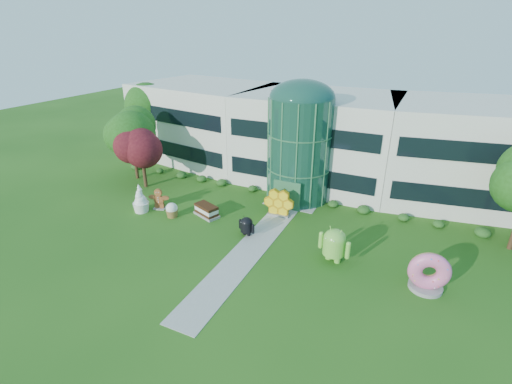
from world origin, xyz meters
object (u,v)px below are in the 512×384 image
at_px(android_green, 334,243).
at_px(donut, 429,271).
at_px(gingerbread, 159,199).
at_px(android_black, 247,225).

relative_size(android_green, donut, 1.08).
distance_m(donut, gingerbread, 23.24).
bearing_deg(gingerbread, donut, -19.46).
distance_m(android_green, gingerbread, 16.94).
xyz_separation_m(android_green, gingerbread, (-16.88, 1.32, -0.47)).
xyz_separation_m(donut, gingerbread, (-23.16, 1.87, -0.36)).
height_order(android_black, gingerbread, gingerbread).
bearing_deg(android_green, donut, 9.37).
bearing_deg(donut, gingerbread, 165.80).
height_order(android_green, gingerbread, android_green).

